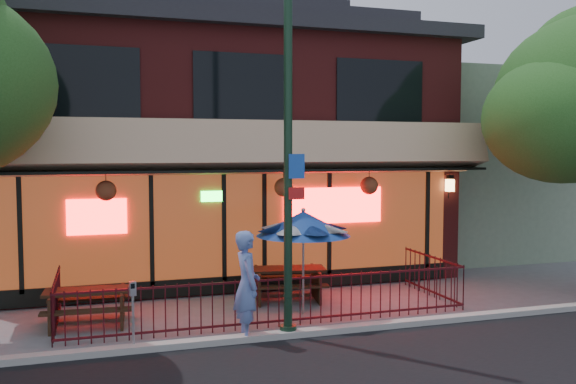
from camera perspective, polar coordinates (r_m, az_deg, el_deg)
name	(u,v)px	position (r m, az deg, el deg)	size (l,w,h in m)	color
ground	(282,330)	(12.16, -0.58, -12.76)	(80.00, 80.00, 0.00)	gray
curb	(290,334)	(11.69, 0.15, -13.15)	(80.00, 0.25, 0.12)	#999993
restaurant_building	(214,129)	(18.58, -6.98, 5.88)	(12.96, 9.49, 8.05)	maroon
neighbor_building	(461,164)	(22.55, 15.88, 2.56)	(6.00, 7.00, 6.00)	gray
patio_fence	(275,292)	(12.46, -1.26, -9.34)	(8.44, 2.62, 1.00)	#3E0D14
street_light	(288,169)	(11.27, 0.02, 2.18)	(0.43, 0.32, 7.00)	black
picnic_table_left	(88,302)	(12.97, -18.20, -9.73)	(1.76, 1.39, 0.72)	#352113
picnic_table_right	(287,279)	(14.34, -0.10, -8.13)	(1.97, 1.64, 0.75)	#321F11
patio_umbrella	(303,224)	(12.87, 1.44, -2.97)	(2.00, 2.00, 2.28)	gray
pedestrian	(247,285)	(11.38, -3.86, -8.68)	(0.74, 0.49, 2.02)	#5F79BE
parking_meter_near	(133,304)	(11.09, -14.31, -10.11)	(0.12, 0.11, 1.22)	#A0A3A9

